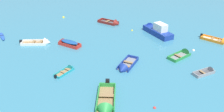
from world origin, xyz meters
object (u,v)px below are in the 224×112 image
at_px(rowboat_green_far_back, 184,54).
at_px(rowboat_deep_blue_outer_left, 125,67).
at_px(rowboat_maroon_midfield_right, 113,23).
at_px(mooring_buoy_between_boats_right, 63,18).
at_px(rowboat_orange_distant_center, 220,41).
at_px(mooring_buoy_central, 132,31).
at_px(rowboat_grey_near_camera, 208,71).
at_px(kayak_blue_far_left, 2,36).
at_px(rowboat_green_cluster_inner, 106,105).
at_px(rowboat_white_near_left, 42,42).
at_px(rowboat_red_back_row_right, 67,43).
at_px(mooring_buoy_midfield, 193,51).
at_px(rowboat_turquoise_near_right, 68,69).
at_px(mooring_buoy_far_field, 155,108).
at_px(motor_launch_deep_blue_outer_right, 156,30).

relative_size(rowboat_green_far_back, rowboat_deep_blue_outer_left, 0.84).
distance_m(rowboat_maroon_midfield_right, mooring_buoy_between_boats_right, 9.99).
xyz_separation_m(rowboat_green_far_back, mooring_buoy_between_boats_right, (-19.55, 13.40, -0.17)).
xyz_separation_m(rowboat_orange_distant_center, mooring_buoy_central, (-12.63, 3.50, -0.18)).
height_order(rowboat_grey_near_camera, kayak_blue_far_left, rowboat_grey_near_camera).
relative_size(rowboat_orange_distant_center, kayak_blue_far_left, 1.26).
bearing_deg(rowboat_green_cluster_inner, rowboat_deep_blue_outer_left, 78.21).
bearing_deg(rowboat_white_near_left, rowboat_red_back_row_right, -1.43).
height_order(rowboat_green_far_back, rowboat_grey_near_camera, rowboat_green_far_back).
bearing_deg(rowboat_green_far_back, rowboat_maroon_midfield_right, 133.13).
xyz_separation_m(mooring_buoy_central, mooring_buoy_midfield, (8.27, -6.53, 0.00)).
relative_size(rowboat_white_near_left, mooring_buoy_between_boats_right, 9.21).
height_order(rowboat_turquoise_near_right, kayak_blue_far_left, rowboat_turquoise_near_right).
relative_size(rowboat_grey_near_camera, rowboat_turquoise_near_right, 1.05).
distance_m(rowboat_grey_near_camera, rowboat_red_back_row_right, 18.71).
height_order(rowboat_orange_distant_center, rowboat_red_back_row_right, rowboat_orange_distant_center).
relative_size(kayak_blue_far_left, mooring_buoy_central, 9.19).
bearing_deg(rowboat_orange_distant_center, rowboat_turquoise_near_right, -154.50).
xyz_separation_m(rowboat_green_cluster_inner, rowboat_deep_blue_outer_left, (1.44, 6.88, -0.06)).
bearing_deg(kayak_blue_far_left, rowboat_grey_near_camera, -15.18).
relative_size(rowboat_green_far_back, mooring_buoy_far_field, 11.90).
bearing_deg(rowboat_turquoise_near_right, rowboat_orange_distant_center, 25.50).
bearing_deg(rowboat_grey_near_camera, mooring_buoy_central, 125.80).
relative_size(mooring_buoy_between_boats_right, mooring_buoy_far_field, 1.64).
bearing_deg(rowboat_green_cluster_inner, rowboat_green_far_back, 50.93).
relative_size(rowboat_grey_near_camera, rowboat_red_back_row_right, 0.77).
bearing_deg(mooring_buoy_between_boats_right, rowboat_green_cluster_inner, -66.46).
relative_size(rowboat_deep_blue_outer_left, mooring_buoy_central, 12.52).
bearing_deg(kayak_blue_far_left, rowboat_white_near_left, -14.33).
relative_size(rowboat_orange_distant_center, mooring_buoy_between_boats_right, 8.00).
distance_m(rowboat_red_back_row_right, kayak_blue_far_left, 10.58).
bearing_deg(rowboat_orange_distant_center, mooring_buoy_midfield, -145.27).
distance_m(motor_launch_deep_blue_outer_right, kayak_blue_far_left, 23.50).
relative_size(rowboat_maroon_midfield_right, mooring_buoy_midfield, 10.77).
bearing_deg(kayak_blue_far_left, rowboat_deep_blue_outer_left, -22.24).
bearing_deg(rowboat_red_back_row_right, mooring_buoy_midfield, -0.99).
bearing_deg(rowboat_orange_distant_center, rowboat_deep_blue_outer_left, -147.41).
relative_size(rowboat_red_back_row_right, mooring_buoy_far_field, 13.17).
xyz_separation_m(rowboat_grey_near_camera, rowboat_deep_blue_outer_left, (-9.43, -0.02, 0.03)).
height_order(rowboat_grey_near_camera, rowboat_green_cluster_inner, rowboat_green_cluster_inner).
bearing_deg(rowboat_deep_blue_outer_left, rowboat_maroon_midfield_right, 99.51).
bearing_deg(kayak_blue_far_left, mooring_buoy_central, 12.65).
xyz_separation_m(rowboat_white_near_left, kayak_blue_far_left, (-6.86, 1.75, -0.02)).
relative_size(motor_launch_deep_blue_outer_right, mooring_buoy_midfield, 15.25).
bearing_deg(rowboat_white_near_left, mooring_buoy_far_field, -40.02).
height_order(mooring_buoy_central, mooring_buoy_far_field, mooring_buoy_central).
xyz_separation_m(motor_launch_deep_blue_outer_right, mooring_buoy_central, (-3.72, 0.96, -0.63)).
relative_size(rowboat_white_near_left, kayak_blue_far_left, 1.45).
bearing_deg(mooring_buoy_midfield, rowboat_green_far_back, -137.20).
xyz_separation_m(rowboat_grey_near_camera, kayak_blue_far_left, (-28.20, 7.65, -0.01)).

